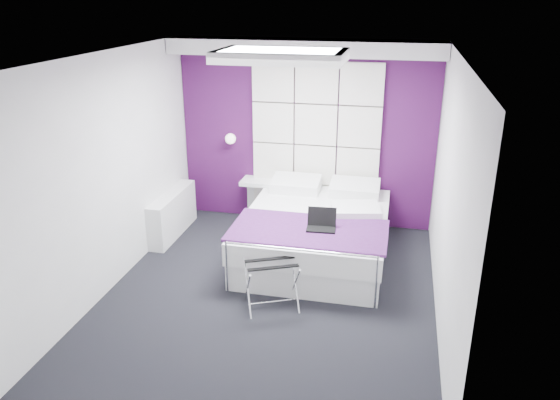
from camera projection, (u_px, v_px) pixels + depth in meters
name	position (u px, v px, depth m)	size (l,w,h in m)	color
floor	(269.00, 295.00, 6.10)	(4.40, 4.40, 0.00)	black
ceiling	(268.00, 56.00, 5.17)	(4.40, 4.40, 0.00)	white
wall_back	(306.00, 134.00, 7.64)	(3.60, 3.60, 0.00)	silver
wall_left	(110.00, 173.00, 6.00)	(4.40, 4.40, 0.00)	silver
wall_right	(449.00, 199.00, 5.27)	(4.40, 4.40, 0.00)	silver
accent_wall	(306.00, 134.00, 7.63)	(3.58, 0.02, 2.58)	#3C0E3E
soffit	(304.00, 47.00, 6.98)	(3.58, 0.50, 0.20)	white
headboard	(315.00, 145.00, 7.60)	(1.80, 0.08, 2.30)	silver
skylight	(281.00, 55.00, 5.73)	(1.36, 0.86, 0.12)	white
wall_lamp	(231.00, 138.00, 7.75)	(0.15, 0.15, 0.15)	white
radiator	(173.00, 214.00, 7.52)	(0.22, 1.20, 0.60)	white
bed	(316.00, 233.00, 6.88)	(1.80, 2.18, 0.76)	white
nightstand	(259.00, 181.00, 7.85)	(0.50, 0.39, 0.06)	white
luggage_rack	(272.00, 285.00, 5.78)	(0.54, 0.39, 0.53)	silver
laptop	(322.00, 223.00, 6.29)	(0.33, 0.24, 0.24)	black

